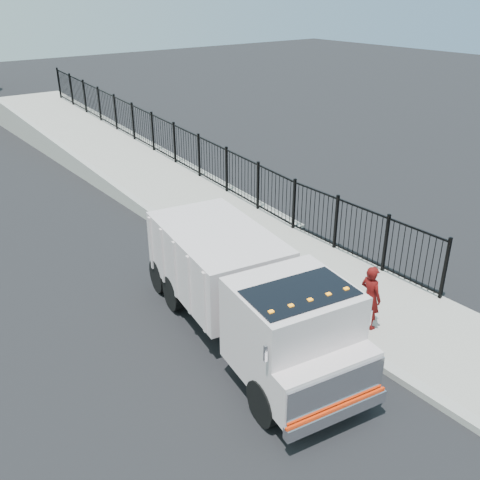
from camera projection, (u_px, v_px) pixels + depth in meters
ground at (296, 313)px, 14.37m from camera, size 120.00×120.00×0.00m
sidewalk at (403, 320)px, 13.97m from camera, size 3.55×12.00×0.12m
curb at (353, 346)px, 12.90m from camera, size 0.30×12.00×0.16m
ramp at (111, 160)px, 26.99m from camera, size 3.95×24.06×3.19m
iron_fence at (175, 156)px, 24.53m from camera, size 0.10×28.00×1.80m
truck at (248, 291)px, 12.65m from camera, size 3.49×7.66×2.53m
worker at (370, 297)px, 13.25m from camera, size 0.43×0.63×1.70m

